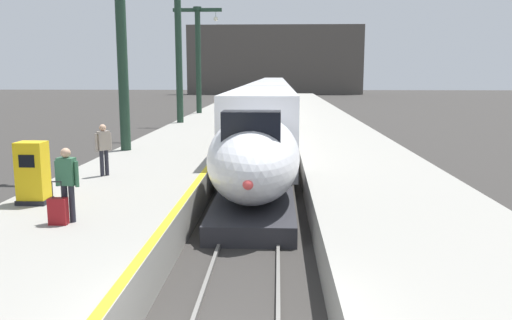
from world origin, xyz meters
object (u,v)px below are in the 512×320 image
(station_column_far, at_px, (178,32))
(ticket_machine_yellow, at_px, (33,175))
(station_column_mid, at_px, (120,9))
(passenger_near_edge, at_px, (67,179))
(highspeed_train_main, at_px, (270,99))
(station_column_distant, at_px, (198,49))
(passenger_mid_platform, at_px, (103,146))
(rolling_suitcase, at_px, (58,211))

(station_column_far, relative_size, ticket_machine_yellow, 6.27)
(station_column_mid, relative_size, passenger_near_edge, 5.93)
(highspeed_train_main, height_order, station_column_mid, station_column_mid)
(highspeed_train_main, bearing_deg, station_column_distant, -136.90)
(passenger_mid_platform, bearing_deg, passenger_near_edge, -79.78)
(ticket_machine_yellow, bearing_deg, passenger_near_edge, -46.27)
(station_column_distant, relative_size, passenger_near_edge, 5.11)
(station_column_mid, height_order, station_column_far, station_column_far)
(ticket_machine_yellow, bearing_deg, station_column_far, 90.90)
(passenger_mid_platform, bearing_deg, rolling_suitcase, -81.75)
(station_column_distant, distance_m, ticket_machine_yellow, 31.17)
(passenger_near_edge, distance_m, ticket_machine_yellow, 2.29)
(highspeed_train_main, relative_size, rolling_suitcase, 76.58)
(highspeed_train_main, relative_size, passenger_near_edge, 44.50)
(ticket_machine_yellow, bearing_deg, rolling_suitcase, -52.67)
(station_column_far, xyz_separation_m, ticket_machine_yellow, (0.35, -22.27, -5.23))
(rolling_suitcase, xyz_separation_m, ticket_machine_yellow, (-1.42, 1.86, 0.44))
(station_column_far, distance_m, passenger_near_edge, 24.50)
(ticket_machine_yellow, bearing_deg, passenger_mid_platform, 80.56)
(highspeed_train_main, bearing_deg, passenger_near_edge, -95.97)
(station_column_mid, xyz_separation_m, passenger_near_edge, (1.92, -11.07, -4.97))
(station_column_mid, height_order, passenger_mid_platform, station_column_mid)
(station_column_distant, height_order, passenger_near_edge, station_column_distant)
(station_column_distant, distance_m, passenger_mid_platform, 27.50)
(passenger_near_edge, height_order, passenger_mid_platform, same)
(ticket_machine_yellow, bearing_deg, highspeed_train_main, 81.32)
(station_column_far, xyz_separation_m, station_column_distant, (0.00, 8.57, -0.74))
(station_column_distant, relative_size, passenger_mid_platform, 5.11)
(highspeed_train_main, bearing_deg, ticket_machine_yellow, -98.68)
(station_column_far, height_order, station_column_distant, station_column_far)
(station_column_far, relative_size, station_column_distant, 1.16)
(station_column_far, height_order, rolling_suitcase, station_column_far)
(station_column_mid, xyz_separation_m, ticket_machine_yellow, (0.35, -9.43, -5.22))
(passenger_mid_platform, bearing_deg, station_column_far, 92.97)
(station_column_far, bearing_deg, station_column_mid, -90.00)
(station_column_distant, bearing_deg, highspeed_train_main, 43.10)
(station_column_distant, bearing_deg, passenger_mid_platform, -87.97)
(highspeed_train_main, xyz_separation_m, passenger_near_edge, (-3.98, -38.01, 0.07))
(station_column_mid, xyz_separation_m, station_column_distant, (-0.00, 21.41, -0.73))
(station_column_far, distance_m, station_column_distant, 8.60)
(passenger_mid_platform, distance_m, ticket_machine_yellow, 3.75)
(station_column_distant, xyz_separation_m, ticket_machine_yellow, (0.35, -30.84, -4.49))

